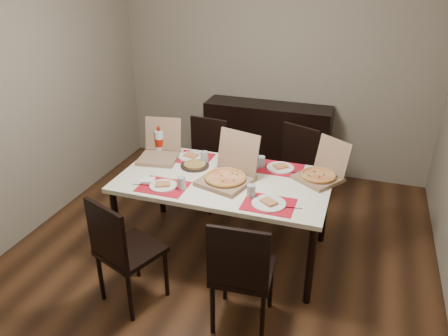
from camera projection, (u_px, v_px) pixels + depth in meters
The scene contains 19 objects.
ground at pixel (220, 255), 4.03m from camera, with size 3.80×4.00×0.02m, color #472915.
room_walls at pixel (236, 55), 3.64m from camera, with size 3.84×4.02×2.62m.
sideboard at pixel (267, 140), 5.35m from camera, with size 1.50×0.40×0.90m, color black.
dining_table at pixel (224, 185), 3.79m from camera, with size 1.80×1.00×0.75m.
chair_near_left at pixel (122, 249), 3.26m from camera, with size 0.54×0.54×0.93m.
chair_near_right at pixel (241, 271), 3.02m from camera, with size 0.45×0.45×0.93m.
chair_far_left at pixel (204, 158), 4.71m from camera, with size 0.45×0.45×0.93m.
chair_far_right at pixel (293, 167), 4.51m from camera, with size 0.55×0.55×0.93m.
setting_near_left at pixel (166, 185), 3.62m from camera, with size 0.46×0.30×0.11m.
setting_near_right at pixel (264, 200), 3.38m from camera, with size 0.46×0.30×0.11m.
setting_far_left at pixel (193, 156), 4.13m from camera, with size 0.46×0.30×0.11m.
setting_far_right at pixel (275, 166), 3.93m from camera, with size 0.50×0.30×0.11m.
napkin_loose at pixel (220, 176), 3.79m from camera, with size 0.12×0.11×0.02m, color white.
pizza_box_center at pixel (228, 175), 3.68m from camera, with size 0.50×0.53×0.40m.
pizza_box_right at pixel (321, 173), 3.73m from camera, with size 0.48×0.49×0.33m.
pizza_box_left at pixel (160, 152), 4.12m from camera, with size 0.40×0.44×0.35m.
faina_plate at pixel (195, 165), 3.97m from camera, with size 0.26×0.26×0.03m.
dip_bowl at pixel (231, 171), 3.87m from camera, with size 0.12×0.12×0.03m, color white.
soda_bottle at pixel (159, 142), 4.22m from camera, with size 0.09×0.09×0.27m.
Camera 1 is at (1.08, -3.09, 2.47)m, focal length 35.00 mm.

